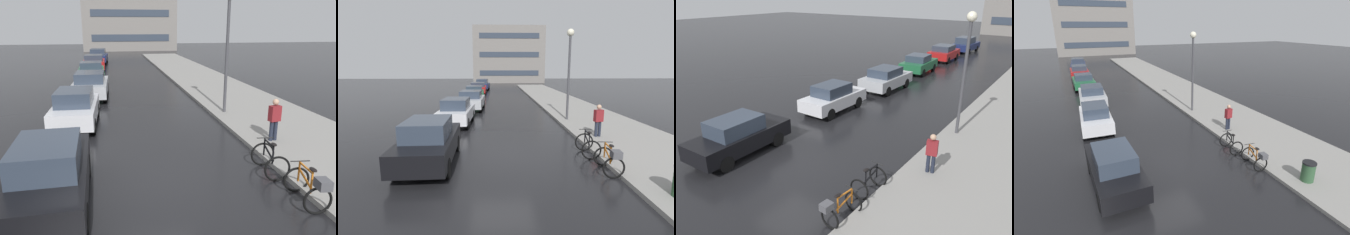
# 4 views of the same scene
# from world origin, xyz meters

# --- Properties ---
(ground_plane) EXTENTS (140.00, 140.00, 0.00)m
(ground_plane) POSITION_xyz_m (0.00, 0.00, 0.00)
(ground_plane) COLOR black
(sidewalk_kerb) EXTENTS (4.80, 60.00, 0.14)m
(sidewalk_kerb) POSITION_xyz_m (6.00, 10.00, 0.07)
(sidewalk_kerb) COLOR gray
(sidewalk_kerb) RESTS_ON ground
(bicycle_nearest) EXTENTS (0.80, 1.42, 0.99)m
(bicycle_nearest) POSITION_xyz_m (3.42, -1.58, 0.50)
(bicycle_nearest) COLOR black
(bicycle_nearest) RESTS_ON ground
(bicycle_second) EXTENTS (0.83, 1.19, 0.99)m
(bicycle_second) POSITION_xyz_m (3.33, 0.27, 0.41)
(bicycle_second) COLOR black
(bicycle_second) RESTS_ON ground
(car_black) EXTENTS (1.89, 4.41, 1.63)m
(car_black) POSITION_xyz_m (-2.60, -0.43, 0.81)
(car_black) COLOR black
(car_black) RESTS_ON ground
(car_white) EXTENTS (1.83, 4.13, 1.59)m
(car_white) POSITION_xyz_m (-2.59, 6.03, 0.80)
(car_white) COLOR silver
(car_white) RESTS_ON ground
(car_silver) EXTENTS (2.03, 4.20, 1.56)m
(car_silver) POSITION_xyz_m (-2.24, 11.53, 0.80)
(car_silver) COLOR #B2B5BA
(car_silver) RESTS_ON ground
(car_green) EXTENTS (2.02, 3.96, 1.51)m
(car_green) POSITION_xyz_m (-2.48, 17.54, 0.77)
(car_green) COLOR #1E6038
(car_green) RESTS_ON ground
(car_red) EXTENTS (1.98, 3.85, 1.53)m
(car_red) POSITION_xyz_m (-2.51, 23.57, 0.79)
(car_red) COLOR #AD1919
(car_red) RESTS_ON ground
(car_navy) EXTENTS (2.10, 4.35, 1.65)m
(car_navy) POSITION_xyz_m (-2.29, 29.77, 0.82)
(car_navy) COLOR navy
(car_navy) RESTS_ON ground
(pedestrian) EXTENTS (0.44, 0.32, 1.67)m
(pedestrian) POSITION_xyz_m (4.60, 2.52, 0.94)
(pedestrian) COLOR #1E2333
(pedestrian) RESTS_ON ground
(streetlamp) EXTENTS (0.43, 0.43, 5.64)m
(streetlamp) POSITION_xyz_m (4.24, 6.70, 3.86)
(streetlamp) COLOR #424247
(streetlamp) RESTS_ON ground
(building_facade_main) EXTENTS (15.27, 8.54, 11.98)m
(building_facade_main) POSITION_xyz_m (2.53, 51.27, 5.99)
(building_facade_main) COLOR gray
(building_facade_main) RESTS_ON ground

